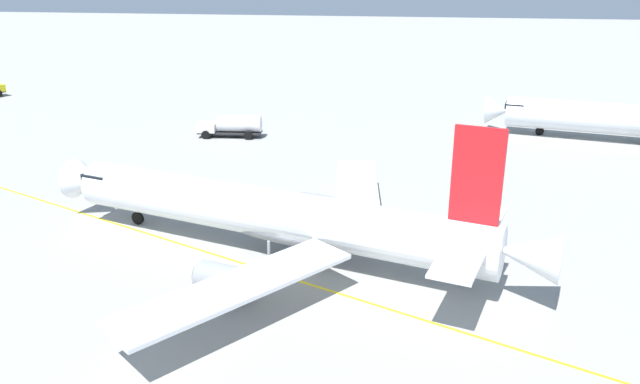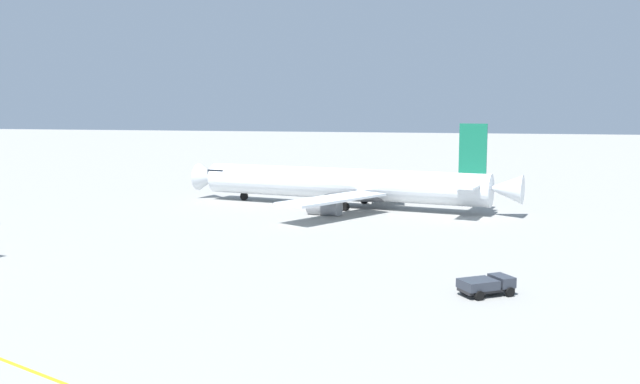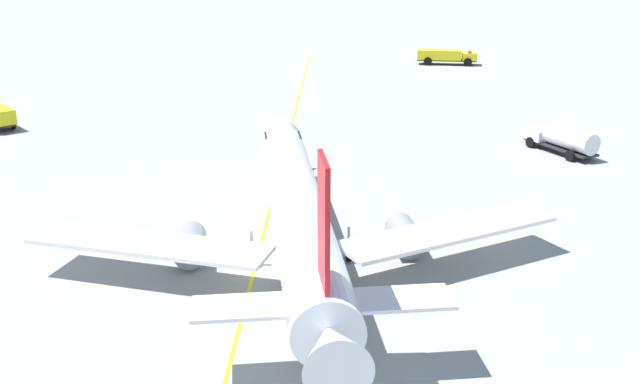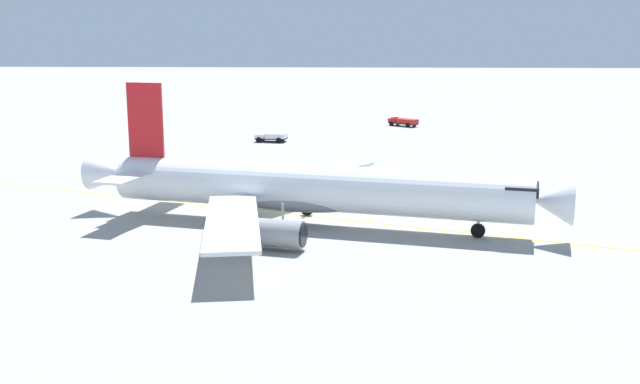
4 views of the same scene
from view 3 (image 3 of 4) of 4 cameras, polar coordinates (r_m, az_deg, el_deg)
ground_plane at (r=49.20m, az=-3.73°, el=-6.09°), size 600.00×600.00×0.00m
airliner_main at (r=50.17m, az=-1.64°, el=-1.83°), size 39.91×34.38×11.29m
fuel_tanker_truck at (r=78.65m, az=18.19°, el=3.91°), size 8.56×3.72×2.87m
fire_tender_truck at (r=129.98m, az=9.62°, el=10.29°), size 7.01×10.09×2.50m
taxiway_centreline at (r=54.17m, az=-4.47°, el=-3.65°), size 167.88×64.47×0.01m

